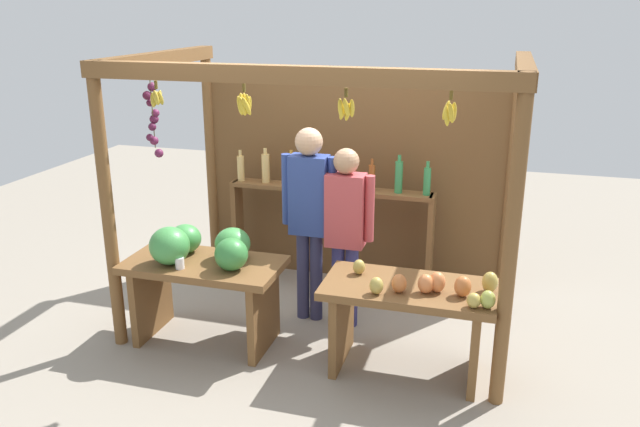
{
  "coord_description": "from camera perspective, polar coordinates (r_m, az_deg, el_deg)",
  "views": [
    {
      "loc": [
        1.38,
        -4.96,
        2.64
      ],
      "look_at": [
        0.0,
        -0.18,
        1.02
      ],
      "focal_mm": 35.74,
      "sensor_mm": 36.0,
      "label": 1
    }
  ],
  "objects": [
    {
      "name": "ground_plane",
      "position": [
        5.79,
        0.51,
        -9.14
      ],
      "size": [
        12.0,
        12.0,
        0.0
      ],
      "primitive_type": "plane",
      "color": "gray",
      "rests_on": "ground"
    },
    {
      "name": "vendor_man",
      "position": [
        5.37,
        -0.97,
        0.61
      ],
      "size": [
        0.48,
        0.23,
        1.71
      ],
      "rotation": [
        0.0,
        0.0,
        -0.03
      ],
      "color": "#333358",
      "rests_on": "ground"
    },
    {
      "name": "vendor_woman",
      "position": [
        5.29,
        2.3,
        -0.84
      ],
      "size": [
        0.48,
        0.21,
        1.56
      ],
      "rotation": [
        0.0,
        0.0,
        0.08
      ],
      "color": "navy",
      "rests_on": "ground"
    },
    {
      "name": "bottle_shelf_unit",
      "position": [
        6.13,
        0.84,
        0.72
      ],
      "size": [
        2.0,
        0.22,
        1.36
      ],
      "color": "brown",
      "rests_on": "ground"
    },
    {
      "name": "fruit_counter_right",
      "position": [
        4.78,
        8.22,
        -8.27
      ],
      "size": [
        1.26,
        0.64,
        0.86
      ],
      "color": "brown",
      "rests_on": "ground"
    },
    {
      "name": "fruit_counter_left",
      "position": [
        5.2,
        -10.45,
        -4.64
      ],
      "size": [
        1.26,
        0.66,
        1.01
      ],
      "color": "brown",
      "rests_on": "ground"
    },
    {
      "name": "market_stall",
      "position": [
        5.7,
        1.61,
        4.73
      ],
      "size": [
        3.12,
        1.95,
        2.28
      ],
      "color": "brown",
      "rests_on": "ground"
    }
  ]
}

